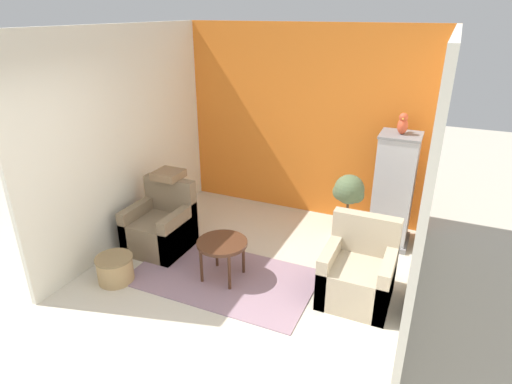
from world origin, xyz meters
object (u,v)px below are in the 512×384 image
Objects in this scene: potted_plant at (348,198)px; wicker_basket at (115,268)px; coffee_table at (222,246)px; birdcage at (394,191)px; armchair_right at (358,274)px; armchair_left at (161,228)px; parrot at (403,124)px.

potted_plant is 2.13× the size of wicker_basket.
coffee_table is 2.35m from birdcage.
potted_plant is at bearing 108.15° from armchair_right.
armchair_right reaches higher than wicker_basket.
coffee_table is 0.65× the size of armchair_right.
potted_plant reaches higher than wicker_basket.
coffee_table is 1.91m from potted_plant.
coffee_table is 1.37× the size of wicker_basket.
birdcage is at bearing 27.14° from armchair_left.
potted_plant is (-0.56, -0.08, -1.05)m from parrot.
armchair_left is at bearing -152.83° from parrot.
wicker_basket is (-1.11, -0.56, -0.26)m from coffee_table.
coffee_table is 0.64× the size of potted_plant.
armchair_right is 3.32× the size of parrot.
birdcage is 0.89m from parrot.
birdcage is 5.60× the size of parrot.
armchair_left is 1.00× the size of armchair_right.
armchair_left is 3.31m from parrot.
birdcage reaches higher than armchair_right.
parrot reaches higher than armchair_right.
birdcage is at bearing 84.79° from armchair_right.
coffee_table is at bearing -124.22° from potted_plant.
coffee_table is 0.39× the size of birdcage.
armchair_left is 2.51m from potted_plant.
parrot is at bearing 45.53° from coffee_table.
armchair_right is at bearing -95.20° from parrot.
parrot is at bearing 84.80° from armchair_right.
armchair_right is at bearing 9.90° from coffee_table.
armchair_left is 0.85m from wicker_basket.
birdcage is (0.13, 1.40, 0.45)m from armchair_right.
wicker_basket is at bearing -135.55° from potted_plant.
armchair_left is 0.99× the size of potted_plant.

